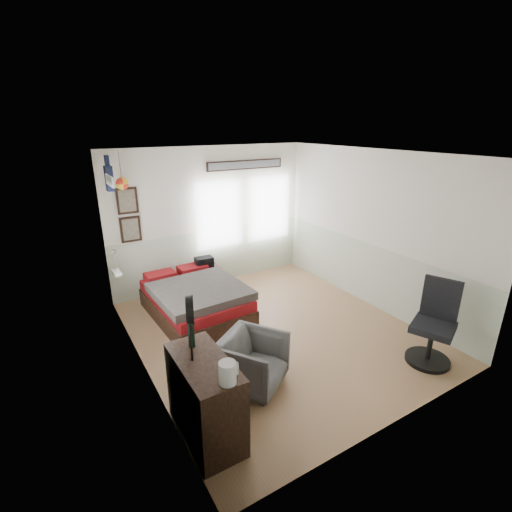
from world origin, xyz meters
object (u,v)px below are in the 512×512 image
object	(u,v)px
dresser	(205,398)
task_chair	(433,329)
nightstand	(205,279)
bed	(196,300)
armchair	(253,361)

from	to	relation	value
dresser	task_chair	xyz separation A→B (m)	(3.16, -0.38, 0.02)
dresser	nightstand	world-z (taller)	dresser
bed	armchair	bearing A→B (deg)	-94.58
armchair	nightstand	size ratio (longest dim) A/B	1.42
bed	task_chair	world-z (taller)	task_chair
bed	nightstand	distance (m)	0.95
armchair	task_chair	distance (m)	2.49
armchair	task_chair	xyz separation A→B (m)	(2.35, -0.80, 0.14)
dresser	armchair	world-z (taller)	dresser
bed	nightstand	xyz separation A→B (m)	(0.52, 0.80, -0.03)
dresser	nightstand	distance (m)	3.50
dresser	task_chair	distance (m)	3.18
armchair	nightstand	world-z (taller)	armchair
dresser	armchair	distance (m)	0.92
bed	nightstand	bearing A→B (deg)	54.21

